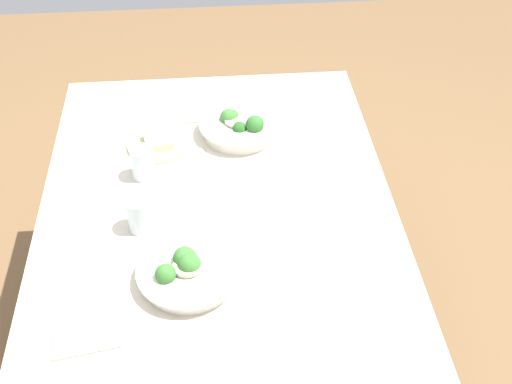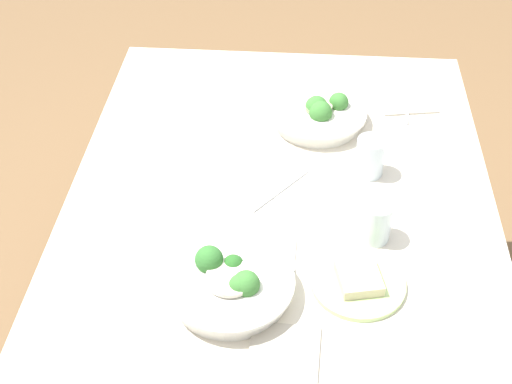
% 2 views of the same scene
% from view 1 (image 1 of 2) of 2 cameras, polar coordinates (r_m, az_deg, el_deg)
% --- Properties ---
extents(ground_plane, '(6.00, 6.00, 0.00)m').
position_cam_1_polar(ground_plane, '(2.62, -2.68, -13.42)').
color(ground_plane, brown).
extents(dining_table, '(1.42, 1.07, 0.78)m').
position_cam_1_polar(dining_table, '(2.12, -3.23, -2.74)').
color(dining_table, beige).
rests_on(dining_table, ground_plane).
extents(broccoli_bowl_far, '(0.28, 0.28, 0.09)m').
position_cam_1_polar(broccoli_bowl_far, '(1.79, -5.88, -6.80)').
color(broccoli_bowl_far, silver).
rests_on(broccoli_bowl_far, dining_table).
extents(broccoli_bowl_near, '(0.28, 0.28, 0.10)m').
position_cam_1_polar(broccoli_bowl_near, '(2.28, -1.39, 5.63)').
color(broccoli_bowl_near, silver).
rests_on(broccoli_bowl_near, dining_table).
extents(bread_side_plate, '(0.21, 0.21, 0.04)m').
position_cam_1_polar(bread_side_plate, '(2.26, -8.32, 4.12)').
color(bread_side_plate, '#B7D684').
rests_on(bread_side_plate, dining_table).
extents(water_glass_center, '(0.07, 0.07, 0.10)m').
position_cam_1_polar(water_glass_center, '(2.12, -9.63, 2.46)').
color(water_glass_center, silver).
rests_on(water_glass_center, dining_table).
extents(water_glass_side, '(0.07, 0.07, 0.10)m').
position_cam_1_polar(water_glass_side, '(1.94, -9.88, -1.88)').
color(water_glass_side, silver).
rests_on(water_glass_side, dining_table).
extents(fork_by_far_bowl, '(0.09, 0.02, 0.00)m').
position_cam_1_polar(fork_by_far_bowl, '(1.80, -14.07, -9.05)').
color(fork_by_far_bowl, '#B7B7BC').
rests_on(fork_by_far_bowl, dining_table).
extents(fork_by_near_bowl, '(0.10, 0.01, 0.00)m').
position_cam_1_polar(fork_by_near_bowl, '(2.20, -4.61, 3.01)').
color(fork_by_near_bowl, '#B7B7BC').
rests_on(fork_by_near_bowl, dining_table).
extents(table_knife_left, '(0.17, 0.14, 0.00)m').
position_cam_1_polar(table_knife_left, '(2.03, -3.36, -0.87)').
color(table_knife_left, '#B7B7BC').
rests_on(table_knife_left, dining_table).
extents(napkin_folded_upper, '(0.19, 0.19, 0.01)m').
position_cam_1_polar(napkin_folded_upper, '(1.75, -14.39, -11.14)').
color(napkin_folded_upper, '#B1A997').
rests_on(napkin_folded_upper, dining_table).
extents(napkin_folded_lower, '(0.18, 0.15, 0.01)m').
position_cam_1_polar(napkin_folded_lower, '(2.43, -4.54, 7.07)').
color(napkin_folded_lower, '#B1A997').
rests_on(napkin_folded_lower, dining_table).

